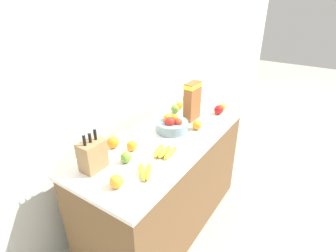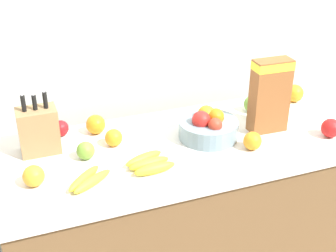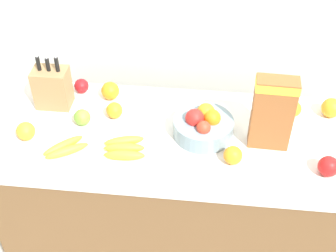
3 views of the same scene
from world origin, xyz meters
name	(u,v)px [view 2 (image 2 of 3)]	position (x,y,z in m)	size (l,w,h in m)	color
wall_back	(143,20)	(0.00, 0.55, 1.30)	(9.00, 0.06, 2.60)	silver
counter	(183,226)	(0.00, 0.00, 0.45)	(1.59, 0.67, 0.90)	brown
knife_block	(39,130)	(-0.58, 0.15, 1.00)	(0.16, 0.11, 0.29)	#937047
cereal_box	(270,93)	(0.39, -0.01, 1.08)	(0.17, 0.09, 0.33)	brown
fruit_bowl	(208,127)	(0.12, 0.02, 0.95)	(0.26, 0.26, 0.13)	gray
banana_bunch_left	(88,180)	(-0.45, -0.15, 0.92)	(0.19, 0.17, 0.04)	yellow
banana_bunch_right	(149,163)	(-0.20, -0.13, 0.92)	(0.19, 0.16, 0.04)	yellow
apple_rightmost	(61,128)	(-0.48, 0.26, 0.93)	(0.07, 0.07, 0.07)	#A31419
apple_front	(252,104)	(0.43, 0.18, 0.94)	(0.08, 0.08, 0.08)	#6B9E33
apple_near_bananas	(331,128)	(0.62, -0.16, 0.94)	(0.08, 0.08, 0.08)	red
apple_middle	(86,151)	(-0.42, 0.03, 0.94)	(0.07, 0.07, 0.07)	#6B9E33
orange_by_cereal	(295,93)	(0.69, 0.21, 0.94)	(0.09, 0.09, 0.09)	orange
orange_front_center	(114,138)	(-0.29, 0.09, 0.94)	(0.08, 0.08, 0.08)	orange
orange_mid_right	(34,176)	(-0.64, -0.09, 0.94)	(0.08, 0.08, 0.08)	orange
orange_front_left	(267,101)	(0.52, 0.19, 0.93)	(0.07, 0.07, 0.07)	orange
orange_near_bowl	(96,124)	(-0.33, 0.23, 0.94)	(0.09, 0.09, 0.09)	orange
orange_front_right	(252,141)	(0.25, -0.14, 0.94)	(0.08, 0.08, 0.08)	orange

